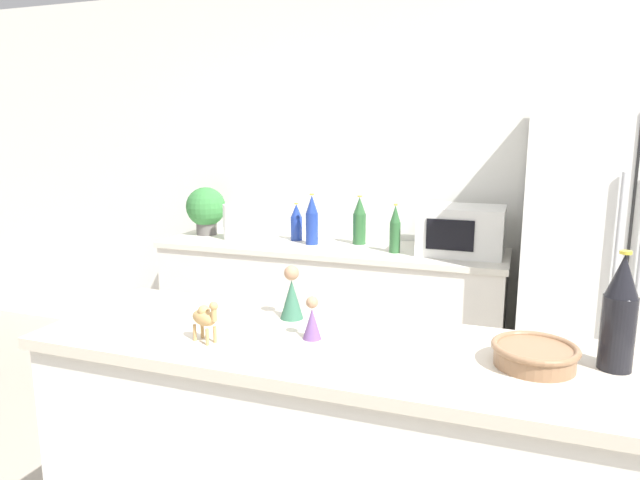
{
  "coord_description": "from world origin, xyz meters",
  "views": [
    {
      "loc": [
        0.7,
        -0.95,
        1.61
      ],
      "look_at": [
        -0.17,
        1.45,
        1.12
      ],
      "focal_mm": 32.0,
      "sensor_mm": 36.0,
      "label": 1
    }
  ],
  "objects_px": {
    "potted_plant": "(206,209)",
    "paper_towel_roll": "(232,222)",
    "wise_man_figurine_blue": "(292,296)",
    "refrigerator": "(613,274)",
    "back_bottle_2": "(312,220)",
    "back_bottle_3": "(359,221)",
    "back_bottle_0": "(296,222)",
    "microwave": "(461,230)",
    "fruit_bowl": "(535,354)",
    "back_bottle_1": "(395,230)",
    "wise_man_figurine_crimson": "(312,321)",
    "camel_figurine": "(205,317)",
    "wine_bottle": "(619,314)"
  },
  "relations": [
    {
      "from": "back_bottle_2",
      "to": "wine_bottle",
      "type": "xyz_separation_m",
      "value": [
        1.5,
        -1.79,
        0.11
      ]
    },
    {
      "from": "wine_bottle",
      "to": "wise_man_figurine_blue",
      "type": "relative_size",
      "value": 1.76
    },
    {
      "from": "refrigerator",
      "to": "back_bottle_2",
      "type": "xyz_separation_m",
      "value": [
        -1.72,
        0.07,
        0.18
      ]
    },
    {
      "from": "microwave",
      "to": "fruit_bowl",
      "type": "distance_m",
      "value": 1.92
    },
    {
      "from": "back_bottle_0",
      "to": "back_bottle_3",
      "type": "relative_size",
      "value": 0.8
    },
    {
      "from": "back_bottle_3",
      "to": "wise_man_figurine_crimson",
      "type": "xyz_separation_m",
      "value": [
        0.43,
        -1.97,
        0.03
      ]
    },
    {
      "from": "paper_towel_roll",
      "to": "back_bottle_2",
      "type": "height_order",
      "value": "back_bottle_2"
    },
    {
      "from": "back_bottle_0",
      "to": "microwave",
      "type": "bearing_deg",
      "value": -2.96
    },
    {
      "from": "back_bottle_2",
      "to": "wise_man_figurine_crimson",
      "type": "distance_m",
      "value": 1.98
    },
    {
      "from": "refrigerator",
      "to": "wine_bottle",
      "type": "bearing_deg",
      "value": -97.26
    },
    {
      "from": "wine_bottle",
      "to": "microwave",
      "type": "bearing_deg",
      "value": 107.65
    },
    {
      "from": "back_bottle_0",
      "to": "potted_plant",
      "type": "bearing_deg",
      "value": -177.67
    },
    {
      "from": "wine_bottle",
      "to": "camel_figurine",
      "type": "bearing_deg",
      "value": -169.88
    },
    {
      "from": "wine_bottle",
      "to": "potted_plant",
      "type": "bearing_deg",
      "value": 141.22
    },
    {
      "from": "paper_towel_roll",
      "to": "back_bottle_1",
      "type": "bearing_deg",
      "value": -1.85
    },
    {
      "from": "back_bottle_1",
      "to": "wise_man_figurine_crimson",
      "type": "relative_size",
      "value": 2.28
    },
    {
      "from": "potted_plant",
      "to": "microwave",
      "type": "relative_size",
      "value": 0.69
    },
    {
      "from": "camel_figurine",
      "to": "wise_man_figurine_blue",
      "type": "height_order",
      "value": "wise_man_figurine_blue"
    },
    {
      "from": "potted_plant",
      "to": "microwave",
      "type": "xyz_separation_m",
      "value": [
        1.73,
        -0.03,
        -0.04
      ]
    },
    {
      "from": "microwave",
      "to": "back_bottle_2",
      "type": "xyz_separation_m",
      "value": [
        -0.92,
        -0.04,
        0.01
      ]
    },
    {
      "from": "refrigerator",
      "to": "wine_bottle",
      "type": "height_order",
      "value": "refrigerator"
    },
    {
      "from": "refrigerator",
      "to": "wise_man_figurine_blue",
      "type": "height_order",
      "value": "refrigerator"
    },
    {
      "from": "refrigerator",
      "to": "back_bottle_0",
      "type": "height_order",
      "value": "refrigerator"
    },
    {
      "from": "potted_plant",
      "to": "back_bottle_1",
      "type": "xyz_separation_m",
      "value": [
        1.36,
        -0.13,
        -0.04
      ]
    },
    {
      "from": "fruit_bowl",
      "to": "back_bottle_0",
      "type": "bearing_deg",
      "value": 126.94
    },
    {
      "from": "back_bottle_0",
      "to": "back_bottle_3",
      "type": "bearing_deg",
      "value": 2.44
    },
    {
      "from": "back_bottle_3",
      "to": "wise_man_figurine_crimson",
      "type": "distance_m",
      "value": 2.01
    },
    {
      "from": "back_bottle_3",
      "to": "back_bottle_2",
      "type": "bearing_deg",
      "value": -158.19
    },
    {
      "from": "microwave",
      "to": "wise_man_figurine_crimson",
      "type": "xyz_separation_m",
      "value": [
        -0.22,
        -1.89,
        0.04
      ]
    },
    {
      "from": "back_bottle_1",
      "to": "fruit_bowl",
      "type": "height_order",
      "value": "back_bottle_1"
    },
    {
      "from": "microwave",
      "to": "back_bottle_3",
      "type": "relative_size",
      "value": 1.55
    },
    {
      "from": "microwave",
      "to": "back_bottle_2",
      "type": "distance_m",
      "value": 0.92
    },
    {
      "from": "wise_man_figurine_blue",
      "to": "back_bottle_0",
      "type": "bearing_deg",
      "value": 111.91
    },
    {
      "from": "wine_bottle",
      "to": "camel_figurine",
      "type": "relative_size",
      "value": 2.4
    },
    {
      "from": "fruit_bowl",
      "to": "wise_man_figurine_blue",
      "type": "height_order",
      "value": "wise_man_figurine_blue"
    },
    {
      "from": "camel_figurine",
      "to": "paper_towel_roll",
      "type": "bearing_deg",
      "value": 116.75
    },
    {
      "from": "back_bottle_1",
      "to": "wise_man_figurine_crimson",
      "type": "distance_m",
      "value": 1.8
    },
    {
      "from": "back_bottle_0",
      "to": "back_bottle_3",
      "type": "distance_m",
      "value": 0.43
    },
    {
      "from": "camel_figurine",
      "to": "wise_man_figurine_crimson",
      "type": "bearing_deg",
      "value": 24.73
    },
    {
      "from": "refrigerator",
      "to": "microwave",
      "type": "height_order",
      "value": "refrigerator"
    },
    {
      "from": "back_bottle_1",
      "to": "wine_bottle",
      "type": "xyz_separation_m",
      "value": [
        0.95,
        -1.72,
        0.13
      ]
    },
    {
      "from": "potted_plant",
      "to": "paper_towel_roll",
      "type": "xyz_separation_m",
      "value": [
        0.25,
        -0.1,
        -0.06
      ]
    },
    {
      "from": "wine_bottle",
      "to": "wise_man_figurine_blue",
      "type": "xyz_separation_m",
      "value": [
        -0.92,
        0.08,
        -0.07
      ]
    },
    {
      "from": "back_bottle_0",
      "to": "camel_figurine",
      "type": "distance_m",
      "value": 2.16
    },
    {
      "from": "fruit_bowl",
      "to": "wise_man_figurine_crimson",
      "type": "distance_m",
      "value": 0.61
    },
    {
      "from": "wise_man_figurine_crimson",
      "to": "potted_plant",
      "type": "bearing_deg",
      "value": 128.23
    },
    {
      "from": "refrigerator",
      "to": "microwave",
      "type": "distance_m",
      "value": 0.83
    },
    {
      "from": "wine_bottle",
      "to": "wise_man_figurine_crimson",
      "type": "bearing_deg",
      "value": -175.39
    },
    {
      "from": "potted_plant",
      "to": "wise_man_figurine_blue",
      "type": "xyz_separation_m",
      "value": [
        1.39,
        -1.77,
        0.01
      ]
    },
    {
      "from": "refrigerator",
      "to": "potted_plant",
      "type": "relative_size",
      "value": 5.24
    }
  ]
}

